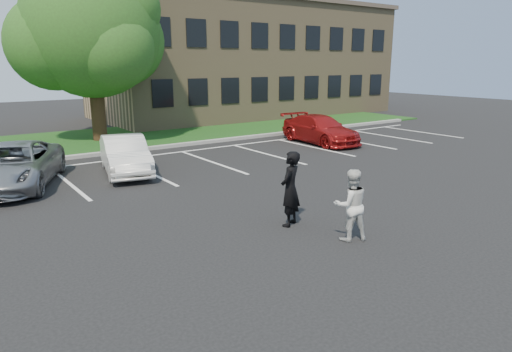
{
  "coord_description": "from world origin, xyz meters",
  "views": [
    {
      "loc": [
        -6.27,
        -7.78,
        3.95
      ],
      "look_at": [
        0.0,
        1.0,
        1.25
      ],
      "focal_mm": 32.0,
      "sensor_mm": 36.0,
      "label": 1
    }
  ],
  "objects_px": {
    "man_black_suit": "(290,189)",
    "man_white_shirt": "(351,205)",
    "tree": "(93,33)",
    "car_red_compact": "(320,129)",
    "car_silver_minivan": "(13,166)",
    "office_building": "(246,59)",
    "car_white_sedan": "(125,155)"
  },
  "relations": [
    {
      "from": "man_black_suit",
      "to": "man_white_shirt",
      "type": "height_order",
      "value": "man_black_suit"
    },
    {
      "from": "tree",
      "to": "car_red_compact",
      "type": "distance_m",
      "value": 12.13
    },
    {
      "from": "man_white_shirt",
      "to": "car_silver_minivan",
      "type": "distance_m",
      "value": 10.97
    },
    {
      "from": "tree",
      "to": "man_white_shirt",
      "type": "bearing_deg",
      "value": -88.65
    },
    {
      "from": "office_building",
      "to": "man_black_suit",
      "type": "xyz_separation_m",
      "value": [
        -13.35,
        -21.52,
        -3.22
      ]
    },
    {
      "from": "office_building",
      "to": "car_silver_minivan",
      "type": "bearing_deg",
      "value": -143.53
    },
    {
      "from": "office_building",
      "to": "man_black_suit",
      "type": "distance_m",
      "value": 25.53
    },
    {
      "from": "office_building",
      "to": "man_black_suit",
      "type": "height_order",
      "value": "office_building"
    },
    {
      "from": "car_red_compact",
      "to": "tree",
      "type": "bearing_deg",
      "value": 145.19
    },
    {
      "from": "man_white_shirt",
      "to": "car_red_compact",
      "type": "distance_m",
      "value": 12.91
    },
    {
      "from": "office_building",
      "to": "car_silver_minivan",
      "type": "height_order",
      "value": "office_building"
    },
    {
      "from": "man_black_suit",
      "to": "man_white_shirt",
      "type": "bearing_deg",
      "value": 79.66
    },
    {
      "from": "man_black_suit",
      "to": "car_red_compact",
      "type": "xyz_separation_m",
      "value": [
        8.85,
        8.32,
        -0.25
      ]
    },
    {
      "from": "office_building",
      "to": "man_white_shirt",
      "type": "height_order",
      "value": "office_building"
    },
    {
      "from": "office_building",
      "to": "car_silver_minivan",
      "type": "relative_size",
      "value": 4.4
    },
    {
      "from": "man_black_suit",
      "to": "man_white_shirt",
      "type": "relative_size",
      "value": 1.13
    },
    {
      "from": "man_black_suit",
      "to": "car_silver_minivan",
      "type": "relative_size",
      "value": 0.37
    },
    {
      "from": "tree",
      "to": "car_white_sedan",
      "type": "height_order",
      "value": "tree"
    },
    {
      "from": "tree",
      "to": "car_red_compact",
      "type": "xyz_separation_m",
      "value": [
        8.75,
        -7.0,
        -4.66
      ]
    },
    {
      "from": "man_black_suit",
      "to": "car_silver_minivan",
      "type": "xyz_separation_m",
      "value": [
        -4.98,
        7.98,
        -0.23
      ]
    },
    {
      "from": "man_black_suit",
      "to": "car_silver_minivan",
      "type": "bearing_deg",
      "value": -86.65
    },
    {
      "from": "tree",
      "to": "man_black_suit",
      "type": "distance_m",
      "value": 15.94
    },
    {
      "from": "tree",
      "to": "car_red_compact",
      "type": "relative_size",
      "value": 1.87
    },
    {
      "from": "car_white_sedan",
      "to": "office_building",
      "type": "bearing_deg",
      "value": 55.69
    },
    {
      "from": "tree",
      "to": "man_black_suit",
      "type": "relative_size",
      "value": 4.7
    },
    {
      "from": "car_white_sedan",
      "to": "car_red_compact",
      "type": "relative_size",
      "value": 0.88
    },
    {
      "from": "tree",
      "to": "man_white_shirt",
      "type": "xyz_separation_m",
      "value": [
        0.4,
        -16.84,
        -4.52
      ]
    },
    {
      "from": "car_silver_minivan",
      "to": "car_white_sedan",
      "type": "bearing_deg",
      "value": 19.83
    },
    {
      "from": "office_building",
      "to": "tree",
      "type": "bearing_deg",
      "value": -154.89
    },
    {
      "from": "man_black_suit",
      "to": "car_red_compact",
      "type": "bearing_deg",
      "value": -165.38
    },
    {
      "from": "man_black_suit",
      "to": "man_white_shirt",
      "type": "xyz_separation_m",
      "value": [
        0.5,
        -1.52,
        -0.11
      ]
    },
    {
      "from": "man_black_suit",
      "to": "car_silver_minivan",
      "type": "distance_m",
      "value": 9.4
    }
  ]
}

